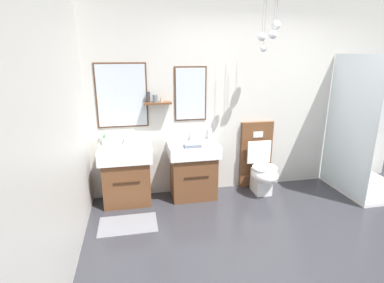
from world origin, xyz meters
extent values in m
cube|color=#2D2D33|center=(0.00, 0.00, -0.05)|extent=(6.01, 4.79, 0.10)
cube|color=beige|center=(0.00, 1.74, 1.38)|extent=(4.81, 0.12, 2.76)
cube|color=#4C301E|center=(-1.81, 1.67, 1.43)|extent=(0.66, 0.02, 0.84)
cube|color=silver|center=(-1.81, 1.66, 1.43)|extent=(0.62, 0.01, 0.80)
cube|color=#4C301E|center=(-0.90, 1.67, 1.43)|extent=(0.44, 0.02, 0.73)
cube|color=silver|center=(-0.90, 1.66, 1.43)|extent=(0.40, 0.01, 0.69)
cube|color=brown|center=(-1.36, 1.60, 1.33)|extent=(0.36, 0.14, 0.02)
cylinder|color=#333338|center=(-1.48, 1.61, 1.41)|extent=(0.05, 0.05, 0.14)
cylinder|color=slate|center=(-1.39, 1.59, 1.39)|extent=(0.06, 0.06, 0.10)
cone|color=gray|center=(-1.31, 1.60, 1.38)|extent=(0.05, 0.05, 0.08)
cylinder|color=gray|center=(0.09, 1.31, 2.54)|extent=(0.01, 0.01, 0.42)
sphere|color=silver|center=(0.09, 1.31, 2.28)|extent=(0.11, 0.11, 0.11)
cylinder|color=gray|center=(-0.06, 1.30, 2.41)|extent=(0.01, 0.01, 0.70)
sphere|color=silver|center=(-0.06, 1.30, 2.01)|extent=(0.08, 0.08, 0.08)
cylinder|color=gray|center=(0.03, 1.25, 2.49)|extent=(0.01, 0.01, 0.54)
sphere|color=silver|center=(0.03, 1.25, 2.17)|extent=(0.11, 0.11, 0.11)
cylinder|color=gray|center=(-0.12, 1.22, 2.47)|extent=(0.01, 0.01, 0.57)
sphere|color=silver|center=(-0.12, 1.22, 2.14)|extent=(0.10, 0.10, 0.10)
cube|color=beige|center=(-2.35, 0.00, 1.38)|extent=(0.12, 3.59, 2.76)
cube|color=slate|center=(-1.81, 0.89, 0.01)|extent=(0.68, 0.44, 0.01)
cube|color=brown|center=(-1.81, 1.48, 0.30)|extent=(0.61, 0.42, 0.61)
cube|color=black|center=(-1.81, 1.26, 0.38)|extent=(0.33, 0.01, 0.02)
cube|color=white|center=(-1.81, 1.48, 0.69)|extent=(0.68, 0.48, 0.17)
cube|color=silver|center=(-1.81, 1.45, 0.76)|extent=(0.42, 0.26, 0.03)
cylinder|color=silver|center=(-1.81, 1.67, 0.83)|extent=(0.03, 0.03, 0.11)
cylinder|color=silver|center=(-1.81, 1.61, 0.88)|extent=(0.02, 0.11, 0.02)
cube|color=brown|center=(-0.90, 1.48, 0.30)|extent=(0.61, 0.42, 0.61)
cube|color=black|center=(-0.90, 1.26, 0.38)|extent=(0.33, 0.01, 0.02)
cube|color=white|center=(-0.90, 1.48, 0.69)|extent=(0.68, 0.48, 0.17)
cube|color=silver|center=(-0.90, 1.45, 0.76)|extent=(0.42, 0.26, 0.03)
cylinder|color=silver|center=(-0.90, 1.67, 0.83)|extent=(0.03, 0.03, 0.11)
cylinder|color=silver|center=(-0.90, 1.61, 0.88)|extent=(0.02, 0.11, 0.02)
cube|color=brown|center=(0.09, 1.66, 0.50)|extent=(0.48, 0.10, 1.00)
cube|color=silver|center=(0.09, 1.61, 0.82)|extent=(0.15, 0.01, 0.09)
cube|color=white|center=(0.09, 1.40, 0.17)|extent=(0.22, 0.30, 0.34)
ellipsoid|color=white|center=(0.09, 1.32, 0.32)|extent=(0.37, 0.46, 0.24)
torus|color=white|center=(0.09, 1.32, 0.42)|extent=(0.35, 0.35, 0.04)
cube|color=white|center=(0.09, 1.54, 0.57)|extent=(0.35, 0.03, 0.33)
cylinder|color=silver|center=(-2.07, 1.64, 0.83)|extent=(0.07, 0.07, 0.09)
cylinder|color=yellow|center=(-2.06, 1.64, 0.87)|extent=(0.02, 0.02, 0.15)
cube|color=white|center=(-2.05, 1.64, 0.95)|extent=(0.01, 0.02, 0.03)
cylinder|color=#2D84DB|center=(-2.07, 1.65, 0.88)|extent=(0.01, 0.02, 0.17)
cube|color=white|center=(-2.07, 1.64, 0.96)|extent=(0.01, 0.02, 0.03)
cylinder|color=white|center=(-2.09, 1.64, 0.88)|extent=(0.04, 0.04, 0.17)
cube|color=white|center=(-2.10, 1.63, 0.97)|extent=(0.02, 0.02, 0.03)
cylinder|color=#33B266|center=(-2.07, 1.62, 0.88)|extent=(0.02, 0.02, 0.16)
cube|color=white|center=(-2.06, 1.63, 0.96)|extent=(0.01, 0.02, 0.03)
cylinder|color=white|center=(-0.63, 1.65, 0.85)|extent=(0.06, 0.06, 0.15)
cylinder|color=silver|center=(-0.63, 1.65, 0.95)|extent=(0.02, 0.02, 0.04)
cube|color=gray|center=(-0.94, 1.34, 0.80)|extent=(0.22, 0.16, 0.04)
cube|color=white|center=(1.71, 1.17, 0.03)|extent=(0.97, 0.97, 0.05)
cube|color=silver|center=(1.23, 1.17, 1.00)|extent=(0.02, 0.97, 1.90)
camera|label=1|loc=(-1.68, -2.30, 1.95)|focal=27.88mm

